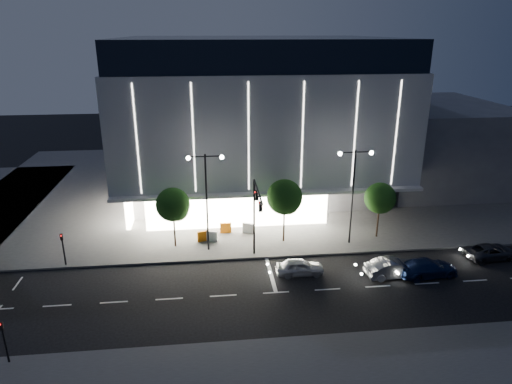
{
  "coord_description": "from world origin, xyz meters",
  "views": [
    {
      "loc": [
        -2.77,
        -31.13,
        18.83
      ],
      "look_at": [
        1.44,
        7.3,
        5.0
      ],
      "focal_mm": 32.0,
      "sensor_mm": 36.0,
      "label": 1
    }
  ],
  "objects_px": {
    "barrier_a": "(203,236)",
    "barrier_d": "(248,228)",
    "street_lamp_west": "(206,188)",
    "tree_left": "(173,206)",
    "barrier_b": "(212,236)",
    "ped_signal_near": "(4,337)",
    "car_lead": "(300,267)",
    "traffic_mast": "(256,208)",
    "barrier_c": "(226,228)",
    "street_lamp_east": "(353,183)",
    "ped_signal_far": "(63,246)",
    "tree_right": "(380,200)",
    "car_second": "(393,268)",
    "tree_mid": "(285,199)",
    "car_third": "(427,268)",
    "car_fourth": "(490,252)"
  },
  "relations": [
    {
      "from": "barrier_a",
      "to": "traffic_mast",
      "type": "bearing_deg",
      "value": -59.84
    },
    {
      "from": "barrier_b",
      "to": "barrier_c",
      "type": "bearing_deg",
      "value": 68.26
    },
    {
      "from": "traffic_mast",
      "to": "tree_left",
      "type": "relative_size",
      "value": 1.24
    },
    {
      "from": "street_lamp_west",
      "to": "ped_signal_near",
      "type": "height_order",
      "value": "street_lamp_west"
    },
    {
      "from": "traffic_mast",
      "to": "street_lamp_west",
      "type": "height_order",
      "value": "street_lamp_west"
    },
    {
      "from": "traffic_mast",
      "to": "tree_right",
      "type": "distance_m",
      "value": 12.63
    },
    {
      "from": "car_second",
      "to": "barrier_c",
      "type": "height_order",
      "value": "car_second"
    },
    {
      "from": "street_lamp_west",
      "to": "car_lead",
      "type": "distance_m",
      "value": 10.32
    },
    {
      "from": "traffic_mast",
      "to": "ped_signal_far",
      "type": "xyz_separation_m",
      "value": [
        -16.0,
        1.16,
        -3.14
      ]
    },
    {
      "from": "ped_signal_near",
      "to": "street_lamp_west",
      "type": "bearing_deg",
      "value": 48.37
    },
    {
      "from": "car_lead",
      "to": "barrier_c",
      "type": "height_order",
      "value": "car_lead"
    },
    {
      "from": "ped_signal_near",
      "to": "car_third",
      "type": "xyz_separation_m",
      "value": [
        29.5,
        7.17,
        -1.17
      ]
    },
    {
      "from": "car_lead",
      "to": "barrier_d",
      "type": "xyz_separation_m",
      "value": [
        -3.45,
        8.15,
        -0.01
      ]
    },
    {
      "from": "street_lamp_west",
      "to": "barrier_a",
      "type": "height_order",
      "value": "street_lamp_west"
    },
    {
      "from": "street_lamp_west",
      "to": "tree_right",
      "type": "relative_size",
      "value": 1.63
    },
    {
      "from": "street_lamp_east",
      "to": "ped_signal_near",
      "type": "relative_size",
      "value": 3.0
    },
    {
      "from": "traffic_mast",
      "to": "barrier_c",
      "type": "distance_m",
      "value": 7.85
    },
    {
      "from": "traffic_mast",
      "to": "ped_signal_near",
      "type": "xyz_separation_m",
      "value": [
        -16.0,
        -10.84,
        -3.14
      ]
    },
    {
      "from": "street_lamp_east",
      "to": "tree_mid",
      "type": "height_order",
      "value": "street_lamp_east"
    },
    {
      "from": "barrier_d",
      "to": "barrier_b",
      "type": "bearing_deg",
      "value": -134.16
    },
    {
      "from": "barrier_c",
      "to": "tree_mid",
      "type": "bearing_deg",
      "value": -23.44
    },
    {
      "from": "tree_left",
      "to": "tree_right",
      "type": "height_order",
      "value": "tree_left"
    },
    {
      "from": "ped_signal_far",
      "to": "car_third",
      "type": "distance_m",
      "value": 29.92
    },
    {
      "from": "traffic_mast",
      "to": "car_fourth",
      "type": "distance_m",
      "value": 20.86
    },
    {
      "from": "barrier_a",
      "to": "barrier_d",
      "type": "relative_size",
      "value": 1.0
    },
    {
      "from": "car_second",
      "to": "tree_right",
      "type": "bearing_deg",
      "value": -16.69
    },
    {
      "from": "tree_left",
      "to": "barrier_b",
      "type": "relative_size",
      "value": 5.2
    },
    {
      "from": "street_lamp_east",
      "to": "ped_signal_near",
      "type": "bearing_deg",
      "value": -151.63
    },
    {
      "from": "street_lamp_east",
      "to": "barrier_c",
      "type": "distance_m",
      "value": 12.94
    },
    {
      "from": "barrier_c",
      "to": "ped_signal_near",
      "type": "bearing_deg",
      "value": -128.04
    },
    {
      "from": "ped_signal_far",
      "to": "car_third",
      "type": "relative_size",
      "value": 0.6
    },
    {
      "from": "street_lamp_west",
      "to": "barrier_c",
      "type": "xyz_separation_m",
      "value": [
        1.71,
        3.43,
        -5.31
      ]
    },
    {
      "from": "car_fourth",
      "to": "tree_mid",
      "type": "bearing_deg",
      "value": 66.68
    },
    {
      "from": "car_third",
      "to": "barrier_a",
      "type": "height_order",
      "value": "car_third"
    },
    {
      "from": "tree_right",
      "to": "street_lamp_east",
      "type": "bearing_deg",
      "value": -161.37
    },
    {
      "from": "ped_signal_near",
      "to": "car_lead",
      "type": "bearing_deg",
      "value": 23.75
    },
    {
      "from": "traffic_mast",
      "to": "ped_signal_far",
      "type": "relative_size",
      "value": 2.36
    },
    {
      "from": "ped_signal_far",
      "to": "barrier_a",
      "type": "xyz_separation_m",
      "value": [
        11.54,
        3.28,
        -1.24
      ]
    },
    {
      "from": "car_third",
      "to": "barrier_b",
      "type": "xyz_separation_m",
      "value": [
        -17.18,
        8.04,
        -0.07
      ]
    },
    {
      "from": "barrier_c",
      "to": "street_lamp_east",
      "type": "bearing_deg",
      "value": -15.96
    },
    {
      "from": "ped_signal_far",
      "to": "barrier_b",
      "type": "xyz_separation_m",
      "value": [
        12.32,
        3.21,
        -1.24
      ]
    },
    {
      "from": "traffic_mast",
      "to": "street_lamp_west",
      "type": "xyz_separation_m",
      "value": [
        -4.0,
        2.66,
        0.93
      ]
    },
    {
      "from": "tree_mid",
      "to": "street_lamp_west",
      "type": "bearing_deg",
      "value": -171.74
    },
    {
      "from": "traffic_mast",
      "to": "barrier_d",
      "type": "distance_m",
      "value": 7.27
    },
    {
      "from": "ped_signal_far",
      "to": "tree_mid",
      "type": "relative_size",
      "value": 0.49
    },
    {
      "from": "car_lead",
      "to": "car_second",
      "type": "bearing_deg",
      "value": -97.41
    },
    {
      "from": "tree_right",
      "to": "car_third",
      "type": "height_order",
      "value": "tree_right"
    },
    {
      "from": "street_lamp_west",
      "to": "tree_right",
      "type": "height_order",
      "value": "street_lamp_west"
    },
    {
      "from": "car_second",
      "to": "barrier_d",
      "type": "xyz_separation_m",
      "value": [
        -10.86,
        9.27,
        -0.1
      ]
    },
    {
      "from": "street_lamp_west",
      "to": "tree_right",
      "type": "distance_m",
      "value": 16.19
    }
  ]
}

